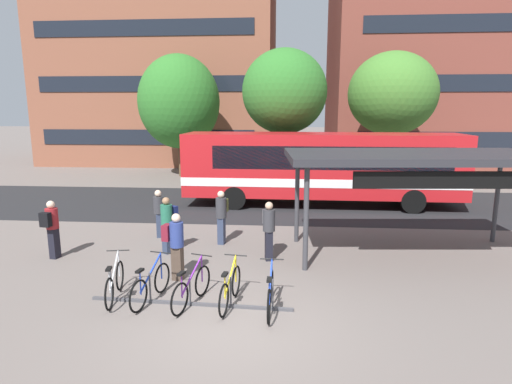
{
  "coord_description": "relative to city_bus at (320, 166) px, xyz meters",
  "views": [
    {
      "loc": [
        1.06,
        -7.69,
        4.19
      ],
      "look_at": [
        0.07,
        5.21,
        1.67
      ],
      "focal_mm": 29.43,
      "sensor_mm": 36.0,
      "label": 1
    }
  ],
  "objects": [
    {
      "name": "commuter_olive_pack_3",
      "position": [
        -3.48,
        -5.8,
        -0.79
      ],
      "size": [
        0.39,
        0.56,
        1.72
      ],
      "rotation": [
        0.0,
        0.0,
        4.57
      ],
      "color": "#2D3851",
      "rests_on": "ground"
    },
    {
      "name": "commuter_black_pack_4",
      "position": [
        -8.07,
        -7.54,
        -0.8
      ],
      "size": [
        0.38,
        0.56,
        1.69
      ],
      "rotation": [
        0.0,
        0.0,
        1.43
      ],
      "color": "black",
      "rests_on": "ground"
    },
    {
      "name": "bike_rack",
      "position": [
        -3.49,
        -10.15,
        -1.68
      ],
      "size": [
        4.52,
        0.32,
        0.7
      ],
      "rotation": [
        0.0,
        0.0,
        -0.05
      ],
      "color": "#47474C",
      "rests_on": "ground"
    },
    {
      "name": "transit_shelter",
      "position": [
        2.18,
        -6.44,
        1.06
      ],
      "size": [
        7.4,
        3.8,
        3.01
      ],
      "rotation": [
        0.0,
        0.0,
        0.08
      ],
      "color": "#38383D",
      "rests_on": "ground"
    },
    {
      "name": "street_tree_0",
      "position": [
        -8.27,
        7.87,
        2.93
      ],
      "size": [
        5.09,
        5.09,
        7.62
      ],
      "color": "brown",
      "rests_on": "ground"
    },
    {
      "name": "building_left_wing",
      "position": [
        -11.64,
        17.68,
        7.66
      ],
      "size": [
        17.79,
        12.51,
        18.87
      ],
      "color": "brown",
      "rests_on": "ground"
    },
    {
      "name": "commuter_maroon_pack_1",
      "position": [
        -4.15,
        -8.79,
        -0.79
      ],
      "size": [
        0.57,
        0.41,
        1.71
      ],
      "rotation": [
        0.0,
        0.0,
        6.08
      ],
      "color": "#47382D",
      "rests_on": "ground"
    },
    {
      "name": "city_bus",
      "position": [
        0.0,
        0.0,
        0.0
      ],
      "size": [
        12.06,
        2.73,
        3.2
      ],
      "rotation": [
        0.0,
        0.0,
        3.13
      ],
      "color": "red",
      "rests_on": "ground"
    },
    {
      "name": "parked_bicycle_purple_2",
      "position": [
        -3.46,
        -10.13,
        -1.39
      ],
      "size": [
        0.65,
        1.67,
        0.99
      ],
      "rotation": [
        0.0,
        0.0,
        1.29
      ],
      "color": "black",
      "rests_on": "ground"
    },
    {
      "name": "building_right_wing",
      "position": [
        13.48,
        15.89,
        9.36
      ],
      "size": [
        23.08,
        10.58,
        22.26
      ],
      "color": "brown",
      "rests_on": "ground"
    },
    {
      "name": "commuter_maroon_pack_0",
      "position": [
        -5.69,
        -5.22,
        -0.85
      ],
      "size": [
        0.45,
        0.59,
        1.6
      ],
      "rotation": [
        0.0,
        0.0,
        5.01
      ],
      "color": "#2D3851",
      "rests_on": "ground"
    },
    {
      "name": "ground",
      "position": [
        -2.47,
        -10.86,
        -1.78
      ],
      "size": [
        200.0,
        200.0,
        0.0
      ],
      "primitive_type": "plane",
      "color": "#6B605B"
    },
    {
      "name": "street_tree_2",
      "position": [
        4.54,
        6.75,
        3.35
      ],
      "size": [
        5.06,
        5.06,
        7.5
      ],
      "color": "brown",
      "rests_on": "ground"
    },
    {
      "name": "bus_lane_asphalt",
      "position": [
        -2.47,
        -0.0,
        -1.77
      ],
      "size": [
        80.0,
        7.2,
        0.01
      ],
      "primitive_type": "cube",
      "color": "#232326",
      "rests_on": "ground"
    },
    {
      "name": "parked_bicycle_silver_0",
      "position": [
        -5.25,
        -9.98,
        -1.39
      ],
      "size": [
        0.52,
        1.71,
        0.99
      ],
      "rotation": [
        0.0,
        0.0,
        1.75
      ],
      "color": "black",
      "rests_on": "ground"
    },
    {
      "name": "parked_bicycle_yellow_3",
      "position": [
        -2.61,
        -10.09,
        -1.39
      ],
      "size": [
        0.52,
        1.72,
        0.99
      ],
      "rotation": [
        0.0,
        0.0,
        1.44
      ],
      "color": "black",
      "rests_on": "ground"
    },
    {
      "name": "street_tree_1",
      "position": [
        -1.63,
        3.28,
        3.33
      ],
      "size": [
        4.29,
        4.29,
        7.25
      ],
      "color": "brown",
      "rests_on": "ground"
    },
    {
      "name": "parked_bicycle_blue_4",
      "position": [
        -1.73,
        -10.29,
        -1.39
      ],
      "size": [
        0.52,
        1.72,
        0.99
      ],
      "rotation": [
        0.0,
        0.0,
        1.55
      ],
      "color": "black",
      "rests_on": "ground"
    },
    {
      "name": "parked_bicycle_blue_1",
      "position": [
        -4.4,
        -10.04,
        -1.39
      ],
      "size": [
        0.55,
        1.7,
        0.99
      ],
      "rotation": [
        0.0,
        0.0,
        1.37
      ],
      "color": "black",
      "rests_on": "ground"
    },
    {
      "name": "commuter_navy_pack_5",
      "position": [
        -4.93,
        -6.8,
        -0.8
      ],
      "size": [
        0.53,
        0.61,
        1.7
      ],
      "rotation": [
        0.0,
        0.0,
        4.19
      ],
      "color": "#2D3851",
      "rests_on": "ground"
    },
    {
      "name": "commuter_grey_pack_2",
      "position": [
        -1.92,
        -7.16,
        -0.8
      ],
      "size": [
        0.41,
        0.57,
        1.69
      ],
      "rotation": [
        0.0,
        0.0,
        4.91
      ],
      "color": "black",
      "rests_on": "ground"
    }
  ]
}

